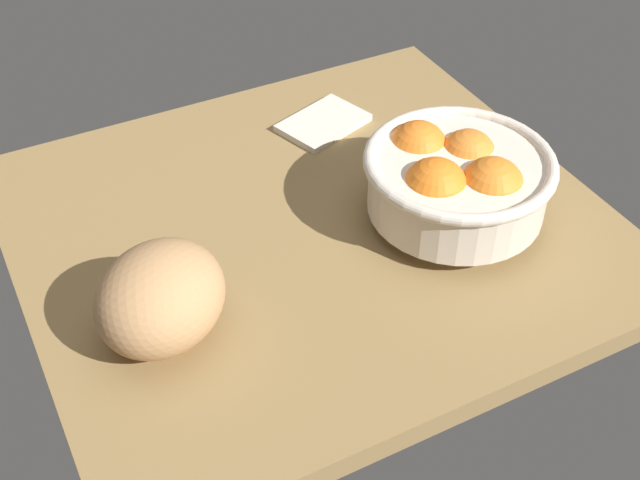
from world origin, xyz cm
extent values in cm
cube|color=olive|center=(0.00, 0.00, -1.50)|extent=(71.63, 65.40, 3.00)
cylinder|color=silver|center=(16.16, -7.84, 1.01)|extent=(8.79, 8.79, 2.01)
cylinder|color=silver|center=(16.16, -7.84, 5.48)|extent=(21.78, 21.78, 6.95)
torus|color=silver|center=(16.16, -7.84, 8.96)|extent=(23.38, 23.38, 1.60)
sphere|color=orange|center=(19.11, -5.42, 7.10)|extent=(7.22, 7.22, 7.22)
sphere|color=orange|center=(11.74, -9.32, 7.24)|extent=(8.05, 8.05, 8.05)
sphere|color=orange|center=(17.82, -12.16, 7.22)|extent=(7.93, 7.93, 7.93)
sphere|color=orange|center=(14.37, -1.41, 7.18)|extent=(7.68, 7.68, 7.68)
ellipsoid|color=tan|center=(-22.49, -9.60, 5.42)|extent=(20.04, 19.66, 10.83)
cube|color=silver|center=(11.37, 18.45, 0.53)|extent=(14.16, 11.72, 1.05)
camera|label=1|loc=(-36.26, -72.85, 68.43)|focal=47.35mm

